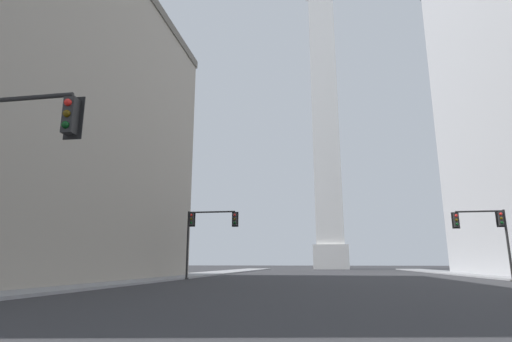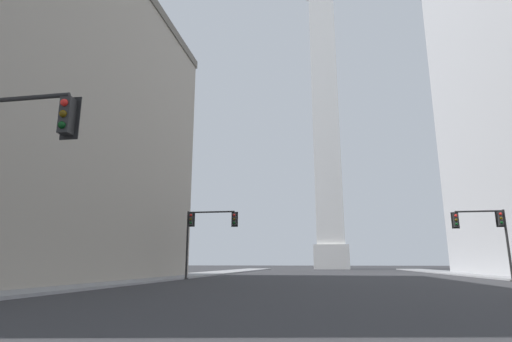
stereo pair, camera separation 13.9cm
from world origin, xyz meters
TOP-DOWN VIEW (x-y plane):
  - sidewalk_left at (-15.63, 33.06)m, footprint 5.00×110.19m
  - obelisk at (0.00, 91.83)m, footprint 7.65×7.65m
  - traffic_light_mid_right at (11.66, 33.43)m, footprint 4.07×0.51m
  - traffic_light_mid_left at (-11.55, 33.28)m, footprint 4.73×0.51m

SIDE VIEW (x-z plane):
  - sidewalk_left at x=-15.63m, z-range 0.00..0.15m
  - traffic_light_mid_right at x=11.66m, z-range 1.41..6.91m
  - traffic_light_mid_left at x=-11.55m, z-range 1.54..7.44m
  - obelisk at x=0.00m, z-range -1.33..74.30m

